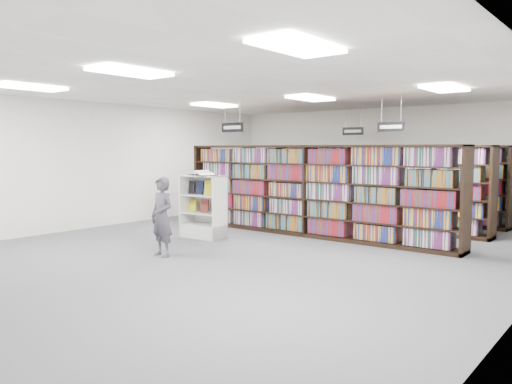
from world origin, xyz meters
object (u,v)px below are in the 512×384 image
Objects in this scene: bookshelf_row_near at (310,191)px; shopper at (162,217)px; endcap_display at (204,217)px; open_book at (202,174)px.

bookshelf_row_near is 3.76m from shopper.
shopper is at bearing -71.31° from endcap_display.
shopper is (-0.96, -3.62, -0.30)m from bookshelf_row_near.
open_book is at bearing -134.37° from bookshelf_row_near.
bookshelf_row_near reaches higher than open_book.
bookshelf_row_near is at bearing 40.44° from endcap_display.
shopper is (0.79, -1.93, 0.27)m from endcap_display.
endcap_display is 0.95× the size of shopper.
bookshelf_row_near is 4.92× the size of endcap_display.
bookshelf_row_near is at bearing 61.89° from open_book.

